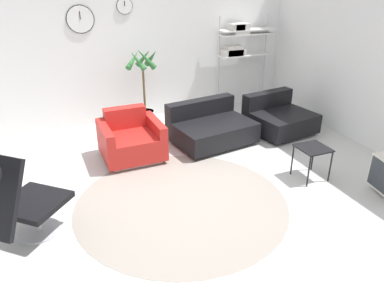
# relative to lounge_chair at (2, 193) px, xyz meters

# --- Properties ---
(ground_plane) EXTENTS (12.00, 12.00, 0.00)m
(ground_plane) POSITION_rel_lounge_chair_xyz_m (2.04, 0.50, -0.67)
(ground_plane) COLOR silver
(wall_back) EXTENTS (12.00, 0.09, 2.80)m
(wall_back) POSITION_rel_lounge_chair_xyz_m (2.04, 3.20, 0.73)
(wall_back) COLOR white
(wall_back) RESTS_ON ground_plane
(round_rug) EXTENTS (2.52, 2.52, 0.01)m
(round_rug) POSITION_rel_lounge_chair_xyz_m (1.81, 0.18, -0.67)
(round_rug) COLOR gray
(round_rug) RESTS_ON ground_plane
(lounge_chair) EXTENTS (1.08, 1.11, 1.15)m
(lounge_chair) POSITION_rel_lounge_chair_xyz_m (0.00, 0.00, 0.00)
(lounge_chair) COLOR #BCBCC1
(lounge_chair) RESTS_ON ground_plane
(armchair_red) EXTENTS (0.87, 0.81, 0.70)m
(armchair_red) POSITION_rel_lounge_chair_xyz_m (1.56, 1.58, -0.41)
(armchair_red) COLOR silver
(armchair_red) RESTS_ON ground_plane
(couch_low) EXTENTS (1.34, 1.09, 0.63)m
(couch_low) POSITION_rel_lounge_chair_xyz_m (2.87, 1.65, -0.44)
(couch_low) COLOR black
(couch_low) RESTS_ON ground_plane
(couch_second) EXTENTS (1.10, 1.05, 0.63)m
(couch_second) POSITION_rel_lounge_chair_xyz_m (4.13, 1.61, -0.44)
(couch_second) COLOR black
(couch_second) RESTS_ON ground_plane
(side_table) EXTENTS (0.38, 0.38, 0.45)m
(side_table) POSITION_rel_lounge_chair_xyz_m (3.60, 0.09, -0.28)
(side_table) COLOR black
(side_table) RESTS_ON ground_plane
(potted_plant) EXTENTS (0.56, 0.54, 1.42)m
(potted_plant) POSITION_rel_lounge_chair_xyz_m (2.10, 2.71, -0.14)
(potted_plant) COLOR silver
(potted_plant) RESTS_ON ground_plane
(shelf_unit) EXTENTS (1.08, 0.28, 1.77)m
(shelf_unit) POSITION_rel_lounge_chair_xyz_m (4.04, 2.94, 0.64)
(shelf_unit) COLOR #BCBCC1
(shelf_unit) RESTS_ON ground_plane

